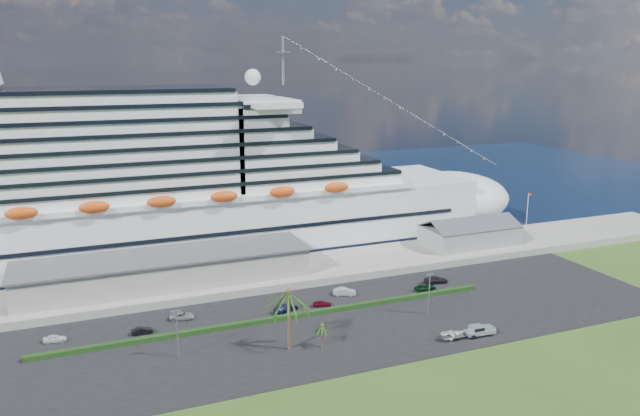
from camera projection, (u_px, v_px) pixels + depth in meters
name	position (u px, v px, depth m)	size (l,w,h in m)	color
ground	(352.00, 349.00, 106.43)	(420.00, 420.00, 0.00)	#32521B
asphalt_lot	(327.00, 324.00, 116.32)	(140.00, 38.00, 0.12)	black
wharf	(278.00, 272.00, 142.26)	(240.00, 20.00, 1.80)	gray
water	(199.00, 197.00, 223.57)	(420.00, 160.00, 0.02)	black
cruise_ship	(163.00, 192.00, 152.33)	(191.00, 38.00, 54.00)	silver
terminal_building	(166.00, 269.00, 132.15)	(61.00, 15.00, 6.30)	gray
port_shed	(470.00, 234.00, 160.49)	(24.00, 12.31, 7.37)	gray
flagpole	(527.00, 213.00, 166.20)	(1.08, 0.16, 12.00)	silver
hedge	(278.00, 318.00, 117.78)	(88.00, 1.10, 0.90)	black
lamp_post_left	(177.00, 328.00, 102.14)	(1.60, 0.35, 8.27)	gray
lamp_post_right	(429.00, 289.00, 119.72)	(1.60, 0.35, 8.27)	gray
palm_tall	(289.00, 299.00, 104.23)	(8.82, 8.82, 11.13)	#47301E
palm_short	(322.00, 328.00, 106.18)	(3.53, 3.53, 4.56)	#47301E
parked_car_0	(55.00, 338.00, 108.82)	(1.56, 3.89, 1.32)	white
parked_car_1	(142.00, 331.00, 112.06)	(1.32, 3.78, 1.24)	black
parked_car_2	(182.00, 316.00, 118.38)	(2.16, 4.68, 1.30)	#9A9CA2
parked_car_3	(286.00, 308.00, 122.08)	(2.11, 5.19, 1.51)	#121A3F
parked_car_4	(322.00, 303.00, 124.62)	(1.48, 3.68, 1.25)	maroon
parked_car_5	(345.00, 292.00, 130.44)	(1.66, 4.77, 1.57)	silver
parked_car_6	(425.00, 287.00, 133.22)	(2.17, 4.70, 1.31)	black
parked_car_7	(436.00, 280.00, 137.49)	(2.20, 5.41, 1.57)	black
pickup_truck	(479.00, 330.00, 111.25)	(5.69, 2.38, 1.97)	black
boat_trailer	(453.00, 334.00, 109.76)	(5.35, 3.40, 1.55)	gray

